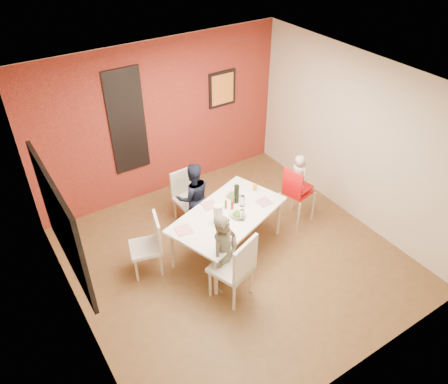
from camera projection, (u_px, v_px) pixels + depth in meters
ground at (235, 258)px, 6.58m from camera, size 4.50×4.50×0.00m
ceiling at (238, 88)px, 5.00m from camera, size 4.50×4.50×0.02m
wall_back at (161, 120)px, 7.32m from camera, size 4.50×0.02×2.70m
wall_front at (366, 296)px, 4.26m from camera, size 4.50×0.02×2.70m
wall_left at (67, 249)px, 4.80m from camera, size 0.02×4.50×2.70m
wall_right at (356, 140)px, 6.78m from camera, size 0.02×4.50×2.70m
brick_accent_wall at (161, 121)px, 7.31m from camera, size 4.50×0.02×2.70m
picture_window_frame at (61, 224)px, 4.83m from camera, size 0.05×1.70×1.30m
picture_window_pane at (62, 223)px, 4.84m from camera, size 0.02×1.55×1.15m
glassblock_strip at (127, 122)px, 6.94m from camera, size 0.55×0.03×1.70m
glassblock_surround at (127, 122)px, 6.94m from camera, size 0.60×0.03×1.76m
art_print_frame at (222, 89)px, 7.64m from camera, size 0.54×0.03×0.64m
art_print_canvas at (223, 89)px, 7.63m from camera, size 0.44×0.01×0.54m
dining_table at (228, 217)px, 6.35m from camera, size 1.94×1.47×0.72m
chair_near at (237, 266)px, 5.64m from camera, size 0.62×0.62×1.05m
chair_far at (186, 194)px, 7.06m from camera, size 0.44×0.44×0.90m
chair_left at (151, 242)px, 6.11m from camera, size 0.53×0.53×0.92m
high_chair at (296, 191)px, 6.92m from camera, size 0.52×0.52×1.04m
child_near at (224, 254)px, 5.77m from camera, size 0.52×0.43×1.24m
child_far at (193, 197)px, 6.85m from camera, size 0.65×0.55×1.17m
toddler at (299, 174)px, 6.76m from camera, size 0.26×0.35×0.64m
plate_near_left at (226, 239)px, 5.86m from camera, size 0.25×0.25×0.01m
plate_far_mid at (210, 205)px, 6.46m from camera, size 0.24×0.24×0.01m
plate_near_right at (264, 202)px, 6.52m from camera, size 0.20×0.20×0.01m
plate_far_left at (184, 230)px, 6.01m from camera, size 0.24×0.24×0.01m
salad_bowl_a at (238, 215)px, 6.24m from camera, size 0.25×0.25×0.05m
salad_bowl_b at (233, 195)px, 6.63m from camera, size 0.26×0.26×0.05m
wine_bottle at (236, 194)px, 6.44m from camera, size 0.08×0.08×0.30m
wine_glass_a at (242, 215)px, 6.14m from camera, size 0.06×0.06×0.18m
wine_glass_b at (242, 201)px, 6.40m from camera, size 0.06×0.06×0.18m
paper_towel_roll at (218, 214)px, 6.07m from camera, size 0.13×0.13×0.29m
condiment_red at (232, 205)px, 6.34m from camera, size 0.04×0.04×0.16m
condiment_green at (234, 200)px, 6.46m from camera, size 0.03×0.03×0.12m
condiment_brown at (226, 204)px, 6.37m from camera, size 0.04×0.04×0.14m
sippy_cup at (255, 187)px, 6.74m from camera, size 0.06×0.06×0.11m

